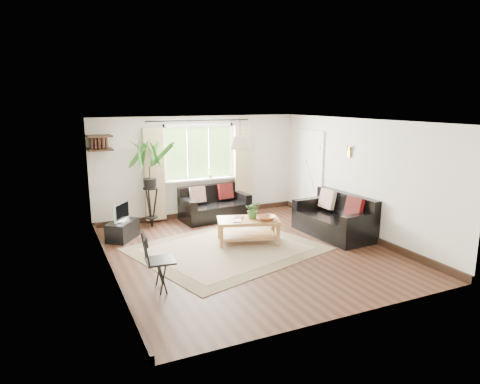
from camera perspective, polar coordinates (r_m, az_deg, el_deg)
name	(u,v)px	position (r m, az deg, el deg)	size (l,w,h in m)	color
floor	(249,251)	(8.06, 1.21, -7.87)	(5.50, 5.50, 0.00)	black
ceiling	(250,121)	(7.58, 1.29, 9.44)	(5.50, 5.50, 0.00)	white
wall_back	(199,167)	(10.23, -5.54, 3.34)	(5.00, 0.02, 2.40)	silver
wall_front	(347,229)	(5.47, 14.04, -4.78)	(5.00, 0.02, 2.40)	silver
wall_left	(106,202)	(7.02, -17.41, -1.23)	(0.02, 5.50, 2.40)	silver
wall_right	(359,178)	(9.09, 15.56, 1.84)	(0.02, 5.50, 2.40)	silver
rug	(227,249)	(8.15, -1.71, -7.56)	(3.16, 2.71, 0.02)	#BBAB91
window	(199,153)	(10.15, -5.50, 5.26)	(2.50, 0.16, 2.16)	white
door	(310,175)	(10.44, 9.36, 2.29)	(0.06, 0.96, 2.06)	silver
corner_shelf	(99,143)	(9.40, -18.23, 6.25)	(0.50, 0.50, 0.34)	black
pendant_lamp	(240,139)	(7.96, 0.00, 7.05)	(0.36, 0.36, 0.54)	beige
wall_sconce	(348,150)	(9.20, 14.21, 5.43)	(0.12, 0.12, 0.28)	beige
sofa_back	(215,204)	(10.05, -3.35, -1.61)	(1.57, 0.79, 0.74)	black
sofa_right	(333,216)	(9.06, 12.34, -3.17)	(0.87, 1.74, 0.82)	black
coffee_table	(248,231)	(8.43, 1.08, -5.21)	(1.19, 0.65, 0.49)	brown
table_plant	(253,210)	(8.38, 1.78, -2.35)	(0.32, 0.27, 0.35)	#315D25
bowl	(266,218)	(8.30, 3.55, -3.47)	(0.34, 0.34, 0.08)	#955733
book_a	(233,221)	(8.22, -0.91, -3.83)	(0.16, 0.22, 0.02)	silver
book_b	(235,217)	(8.46, -0.62, -3.37)	(0.15, 0.20, 0.02)	brown
tv_stand	(123,230)	(8.96, -15.39, -4.95)	(0.71, 0.40, 0.38)	black
tv	(121,211)	(8.86, -15.53, -2.48)	(0.54, 0.18, 0.42)	#A5A5AA
palm_stand	(150,184)	(9.52, -11.89, 1.00)	(0.75, 0.75, 1.92)	black
folding_chair	(160,262)	(6.46, -10.57, -9.11)	(0.45, 0.45, 0.88)	black
sill_plant	(210,173)	(10.23, -3.98, 2.60)	(0.14, 0.10, 0.27)	#2D6023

